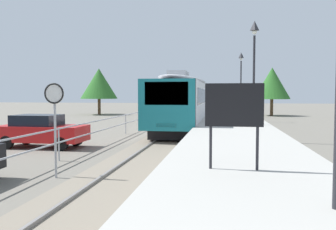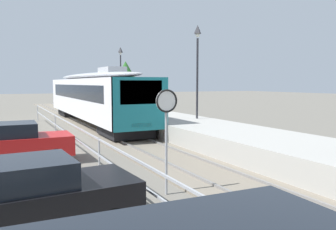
# 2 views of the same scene
# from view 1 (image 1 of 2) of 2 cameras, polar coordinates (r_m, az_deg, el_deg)

# --- Properties ---
(ground_plane) EXTENTS (160.00, 160.00, 0.00)m
(ground_plane) POSITION_cam_1_polar(r_m,az_deg,el_deg) (22.93, -5.49, -2.85)
(ground_plane) COLOR #6B665B
(track_rails) EXTENTS (3.20, 60.00, 0.14)m
(track_rails) POSITION_cam_1_polar(r_m,az_deg,el_deg) (22.37, 1.97, -2.90)
(track_rails) COLOR slate
(track_rails) RESTS_ON ground
(commuter_train) EXTENTS (2.82, 18.30, 3.74)m
(commuter_train) POSITION_cam_1_polar(r_m,az_deg,el_deg) (25.81, 2.96, 2.62)
(commuter_train) COLOR silver
(commuter_train) RESTS_ON track_rails
(station_platform) EXTENTS (3.90, 60.00, 0.90)m
(station_platform) POSITION_cam_1_polar(r_m,az_deg,el_deg) (22.17, 10.35, -1.93)
(station_platform) COLOR #A8A59E
(station_platform) RESTS_ON ground
(platform_lamp_mid_platform) EXTENTS (0.34, 0.34, 5.35)m
(platform_lamp_mid_platform) POSITION_cam_1_polar(r_m,az_deg,el_deg) (18.79, 13.88, 9.84)
(platform_lamp_mid_platform) COLOR #232328
(platform_lamp_mid_platform) RESTS_ON station_platform
(platform_lamp_far_end) EXTENTS (0.34, 0.34, 5.35)m
(platform_lamp_far_end) POSITION_cam_1_polar(r_m,az_deg,el_deg) (32.31, 11.83, 7.10)
(platform_lamp_far_end) COLOR #232328
(platform_lamp_far_end) RESTS_ON station_platform
(platform_notice_board) EXTENTS (1.20, 0.08, 1.80)m
(platform_notice_board) POSITION_cam_1_polar(r_m,az_deg,el_deg) (7.38, 10.75, 1.13)
(platform_notice_board) COLOR #232328
(platform_notice_board) RESTS_ON station_platform
(speed_limit_sign) EXTENTS (0.61, 0.10, 2.81)m
(speed_limit_sign) POSITION_cam_1_polar(r_m,az_deg,el_deg) (10.75, -18.05, 1.36)
(speed_limit_sign) COLOR #9EA0A5
(speed_limit_sign) RESTS_ON ground
(carpark_fence) EXTENTS (0.06, 36.06, 1.25)m
(carpark_fence) POSITION_cam_1_polar(r_m,az_deg,el_deg) (13.58, -17.41, -3.39)
(carpark_fence) COLOR #9EA0A5
(carpark_fence) RESTS_ON ground
(parked_hatchback_red) EXTENTS (4.03, 1.83, 1.53)m
(parked_hatchback_red) POSITION_cam_1_polar(r_m,az_deg,el_deg) (17.34, -19.95, -2.40)
(parked_hatchback_red) COLOR red
(parked_hatchback_red) RESTS_ON ground
(tree_behind_carpark) EXTENTS (4.55, 4.55, 5.70)m
(tree_behind_carpark) POSITION_cam_1_polar(r_m,az_deg,el_deg) (44.08, -11.20, 5.04)
(tree_behind_carpark) COLOR brown
(tree_behind_carpark) RESTS_ON ground
(tree_behind_station_far) EXTENTS (4.18, 4.18, 5.64)m
(tree_behind_station_far) POSITION_cam_1_polar(r_m,az_deg,el_deg) (42.67, 16.61, 4.98)
(tree_behind_station_far) COLOR brown
(tree_behind_station_far) RESTS_ON ground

